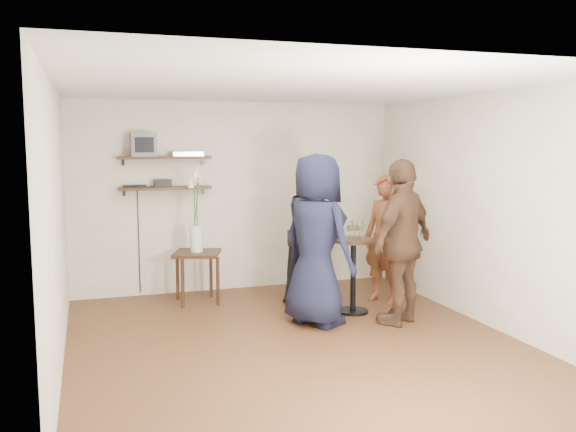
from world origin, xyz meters
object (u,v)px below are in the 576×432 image
at_px(person_plaid, 385,239).
at_px(person_navy, 317,240).
at_px(drinks_table, 353,265).
at_px(person_dark, 314,231).
at_px(dvd_deck, 187,154).
at_px(radio, 163,183).
at_px(crt_monitor, 143,145).
at_px(person_brown, 403,242).
at_px(side_table, 197,260).

xyz_separation_m(person_plaid, person_navy, (-1.17, -0.63, 0.14)).
distance_m(drinks_table, person_plaid, 0.71).
height_order(person_plaid, person_dark, person_dark).
bearing_deg(drinks_table, person_navy, -152.54).
bearing_deg(dvd_deck, person_dark, -32.04).
xyz_separation_m(dvd_deck, radio, (-0.33, 0.00, -0.38)).
distance_m(dvd_deck, drinks_table, 2.66).
xyz_separation_m(drinks_table, person_navy, (-0.59, -0.31, 0.39)).
distance_m(drinks_table, person_dark, 0.75).
bearing_deg(dvd_deck, crt_monitor, 180.00).
relative_size(dvd_deck, radio, 1.82).
height_order(dvd_deck, drinks_table, dvd_deck).
height_order(drinks_table, person_dark, person_dark).
distance_m(radio, drinks_table, 2.73).
bearing_deg(drinks_table, person_brown, -59.01).
bearing_deg(drinks_table, person_plaid, 28.71).
height_order(dvd_deck, radio, dvd_deck).
height_order(radio, person_dark, person_dark).
xyz_separation_m(side_table, drinks_table, (1.71, -1.05, 0.03)).
bearing_deg(person_dark, person_plaid, -42.83).
distance_m(person_plaid, person_navy, 1.34).
bearing_deg(dvd_deck, person_brown, -45.19).
height_order(crt_monitor, drinks_table, crt_monitor).
height_order(dvd_deck, side_table, dvd_deck).
distance_m(radio, person_plaid, 2.99).
bearing_deg(side_table, person_brown, -38.35).
relative_size(drinks_table, person_plaid, 0.55).
xyz_separation_m(dvd_deck, person_navy, (1.14, -1.83, -0.93)).
height_order(crt_monitor, radio, crt_monitor).
height_order(radio, person_brown, person_brown).
relative_size(side_table, drinks_table, 0.78).
xyz_separation_m(person_dark, person_navy, (-0.32, -0.91, 0.05)).
height_order(dvd_deck, person_dark, dvd_deck).
distance_m(radio, person_brown, 3.24).
bearing_deg(person_plaid, side_table, -136.42).
bearing_deg(dvd_deck, side_table, -86.90).
relative_size(crt_monitor, person_navy, 0.17).
relative_size(crt_monitor, dvd_deck, 0.80).
bearing_deg(radio, side_table, -53.02).
bearing_deg(radio, dvd_deck, 0.00).
bearing_deg(person_dark, radio, 128.55).
bearing_deg(side_table, person_navy, -50.58).
xyz_separation_m(drinks_table, person_plaid, (0.58, 0.32, 0.24)).
xyz_separation_m(crt_monitor, person_brown, (2.64, -2.09, -1.08)).
bearing_deg(crt_monitor, dvd_deck, 0.00).
height_order(side_table, person_dark, person_dark).
relative_size(side_table, person_plaid, 0.43).
relative_size(radio, side_table, 0.31).
bearing_deg(dvd_deck, person_plaid, -27.37).
distance_m(dvd_deck, person_plaid, 2.82).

